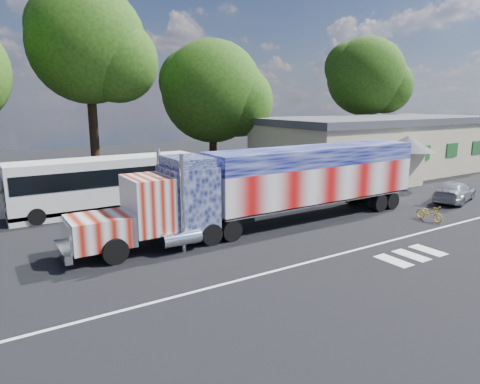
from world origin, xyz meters
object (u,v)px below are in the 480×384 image
tree_n_mid (90,46)px  woman (121,241)px  semi_truck (279,183)px  bicycle (429,213)px  tree_far_ne (367,77)px  tree_ne_a (214,92)px  parked_car (454,192)px  coach_bus (107,184)px

tree_n_mid → woman: bearing=-101.6°
semi_truck → bicycle: semi_truck is taller
woman → tree_far_ne: 39.05m
bicycle → tree_far_ne: bearing=52.1°
bicycle → tree_ne_a: (-2.43, 20.54, 6.97)m
parked_car → tree_n_mid: tree_n_mid is taller
coach_bus → bicycle: (14.70, -12.12, -1.24)m
parked_car → woman: woman is taller
woman → tree_n_mid: 20.20m
semi_truck → parked_car: (13.22, -2.06, -1.60)m
parked_car → tree_n_mid: bearing=28.2°
parked_car → woman: 22.28m
coach_bus → tree_ne_a: bearing=34.5°
woman → tree_ne_a: tree_ne_a is taller
semi_truck → parked_car: size_ratio=4.49×
coach_bus → parked_car: size_ratio=2.43×
tree_n_mid → tree_far_ne: (30.47, -0.01, -1.46)m
coach_bus → tree_n_mid: (1.65, 8.46, 9.02)m
tree_ne_a → woman: bearing=-129.4°
parked_car → tree_n_mid: size_ratio=0.30×
bicycle → tree_n_mid: tree_n_mid is taller
coach_bus → tree_n_mid: 12.48m
tree_n_mid → tree_far_ne: size_ratio=1.11×
bicycle → tree_far_ne: 28.36m
parked_car → tree_far_ne: 23.59m
semi_truck → coach_bus: size_ratio=1.85×
tree_ne_a → tree_far_ne: tree_far_ne is taller
coach_bus → tree_ne_a: (12.27, 8.43, 5.73)m
tree_ne_a → tree_far_ne: 19.94m
bicycle → tree_ne_a: size_ratio=0.14×
tree_n_mid → coach_bus: bearing=-101.0°
parked_car → tree_ne_a: (-8.09, 18.53, 6.75)m
tree_far_ne → parked_car: bearing=-122.4°
parked_car → bicycle: size_ratio=2.72×
bicycle → coach_bus: bearing=142.9°
tree_n_mid → tree_ne_a: (10.62, -0.04, -3.30)m
semi_truck → coach_bus: 10.77m
coach_bus → tree_far_ne: tree_far_ne is taller
parked_car → tree_far_ne: size_ratio=0.34×
parked_car → bicycle: bearing=92.5°
parked_car → tree_n_mid: 28.21m
woman → semi_truck: bearing=-16.0°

